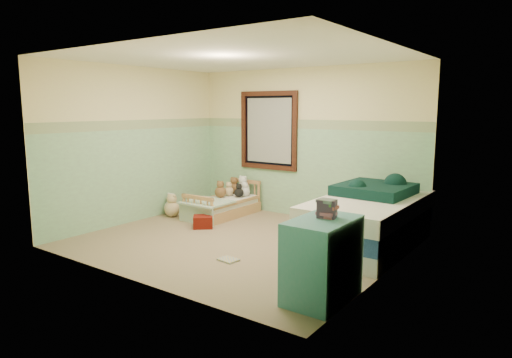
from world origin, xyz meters
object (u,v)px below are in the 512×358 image
Objects in this scene: toddler_bed_frame at (223,211)px; red_pillow at (203,222)px; twin_bed_frame at (368,238)px; dresser at (322,260)px; plush_floor_tan at (172,209)px; floor_book at (228,260)px; plush_floor_cream at (171,207)px.

red_pillow is at bearing -72.15° from toddler_bed_frame.
twin_bed_frame is 1.93m from dresser.
plush_floor_tan reaches higher than red_pillow.
twin_bed_frame reaches higher than floor_book.
twin_bed_frame is at bearing 60.15° from floor_book.
toddler_bed_frame is 1.66× the size of dresser.
floor_book is (-1.45, 0.34, -0.39)m from dresser.
plush_floor_tan reaches higher than twin_bed_frame.
plush_floor_cream is at bearing -175.99° from twin_bed_frame.
plush_floor_tan is at bearing 157.32° from dresser.
red_pillow is (0.91, -0.22, -0.04)m from plush_floor_tan.
plush_floor_tan is at bearing -40.17° from plush_floor_cream.
plush_floor_tan is at bearing -173.88° from twin_bed_frame.
plush_floor_tan is 3.38m from twin_bed_frame.
dresser is (3.65, -1.53, 0.27)m from plush_floor_tan.
twin_bed_frame is at bearing 13.38° from red_pillow.
floor_book is at bearing -36.76° from red_pillow.
toddler_bed_frame is 0.92m from plush_floor_cream.
floor_book is at bearing -28.30° from plush_floor_tan.
twin_bed_frame is at bearing 98.73° from dresser.
plush_floor_tan is at bearing -139.11° from toddler_bed_frame.
toddler_bed_frame is 3.67m from dresser.
dresser is at bearing -81.27° from twin_bed_frame.
plush_floor_tan is 0.33× the size of dresser.
red_pillow is 1.27× the size of floor_book.
dresser is 1.54m from floor_book.
toddler_bed_frame is 2.71m from twin_bed_frame.
twin_bed_frame is at bearing -4.42° from toddler_bed_frame.
dresser reaches higher than plush_floor_cream.
twin_bed_frame reaches higher than red_pillow.
plush_floor_cream reaches higher than red_pillow.
red_pillow is (-2.74, 1.31, -0.31)m from dresser.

